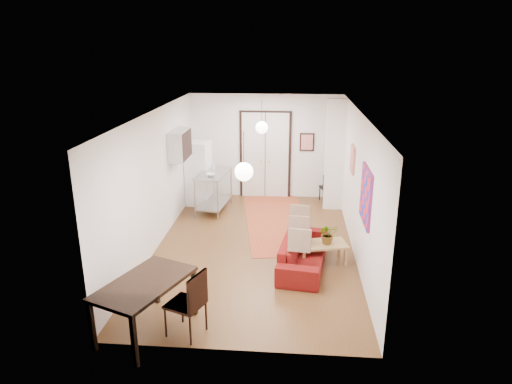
# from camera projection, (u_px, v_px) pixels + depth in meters

# --- Properties ---
(floor) EXTENTS (7.00, 7.00, 0.00)m
(floor) POSITION_uv_depth(u_px,v_px,m) (255.00, 247.00, 9.88)
(floor) COLOR brown
(floor) RESTS_ON ground
(ceiling) EXTENTS (4.20, 7.00, 0.02)m
(ceiling) POSITION_uv_depth(u_px,v_px,m) (255.00, 113.00, 8.97)
(ceiling) COLOR white
(ceiling) RESTS_ON wall_back
(wall_back) EXTENTS (4.20, 0.02, 2.90)m
(wall_back) POSITION_uv_depth(u_px,v_px,m) (265.00, 147.00, 12.74)
(wall_back) COLOR white
(wall_back) RESTS_ON floor
(wall_front) EXTENTS (4.20, 0.02, 2.90)m
(wall_front) POSITION_uv_depth(u_px,v_px,m) (232.00, 259.00, 6.11)
(wall_front) COLOR white
(wall_front) RESTS_ON floor
(wall_left) EXTENTS (0.02, 7.00, 2.90)m
(wall_left) POSITION_uv_depth(u_px,v_px,m) (155.00, 181.00, 9.59)
(wall_left) COLOR white
(wall_left) RESTS_ON floor
(wall_right) EXTENTS (0.02, 7.00, 2.90)m
(wall_right) POSITION_uv_depth(u_px,v_px,m) (358.00, 186.00, 9.26)
(wall_right) COLOR white
(wall_right) RESTS_ON floor
(double_doors) EXTENTS (1.44, 0.06, 2.50)m
(double_doors) POSITION_uv_depth(u_px,v_px,m) (265.00, 156.00, 12.77)
(double_doors) COLOR silver
(double_doors) RESTS_ON wall_back
(stub_partition) EXTENTS (0.50, 0.10, 2.90)m
(stub_partition) POSITION_uv_depth(u_px,v_px,m) (335.00, 156.00, 11.69)
(stub_partition) COLOR white
(stub_partition) RESTS_ON floor
(wall_cabinet) EXTENTS (0.35, 1.00, 0.70)m
(wall_cabinet) POSITION_uv_depth(u_px,v_px,m) (180.00, 145.00, 10.85)
(wall_cabinet) COLOR silver
(wall_cabinet) RESTS_ON wall_left
(painting_popart) EXTENTS (0.05, 1.00, 1.00)m
(painting_popart) POSITION_uv_depth(u_px,v_px,m) (366.00, 196.00, 8.01)
(painting_popart) COLOR red
(painting_popart) RESTS_ON wall_right
(painting_abstract) EXTENTS (0.05, 0.50, 0.60)m
(painting_abstract) POSITION_uv_depth(u_px,v_px,m) (353.00, 159.00, 9.91)
(painting_abstract) COLOR beige
(painting_abstract) RESTS_ON wall_right
(poster_back) EXTENTS (0.40, 0.03, 0.50)m
(poster_back) POSITION_uv_depth(u_px,v_px,m) (307.00, 142.00, 12.57)
(poster_back) COLOR red
(poster_back) RESTS_ON wall_back
(print_left) EXTENTS (0.03, 0.44, 0.54)m
(print_left) POSITION_uv_depth(u_px,v_px,m) (179.00, 138.00, 11.32)
(print_left) COLOR #9D6041
(print_left) RESTS_ON wall_left
(pendant_back) EXTENTS (0.30, 0.30, 0.80)m
(pendant_back) POSITION_uv_depth(u_px,v_px,m) (262.00, 128.00, 11.07)
(pendant_back) COLOR white
(pendant_back) RESTS_ON ceiling
(pendant_front) EXTENTS (0.30, 0.30, 0.80)m
(pendant_front) POSITION_uv_depth(u_px,v_px,m) (244.00, 172.00, 7.28)
(pendant_front) COLOR white
(pendant_front) RESTS_ON ceiling
(kilim_rug) EXTENTS (2.07, 4.15, 0.01)m
(kilim_rug) POSITION_uv_depth(u_px,v_px,m) (277.00, 221.00, 11.27)
(kilim_rug) COLOR #B3462C
(kilim_rug) RESTS_ON floor
(sofa) EXTENTS (2.13, 1.08, 0.60)m
(sofa) POSITION_uv_depth(u_px,v_px,m) (304.00, 252.00, 8.96)
(sofa) COLOR maroon
(sofa) RESTS_ON floor
(coffee_table) EXTENTS (1.05, 0.73, 0.42)m
(coffee_table) POSITION_uv_depth(u_px,v_px,m) (322.00, 246.00, 9.07)
(coffee_table) COLOR tan
(coffee_table) RESTS_ON floor
(potted_plant) EXTENTS (0.40, 0.43, 0.41)m
(potted_plant) POSITION_uv_depth(u_px,v_px,m) (328.00, 234.00, 8.98)
(potted_plant) COLOR #31612B
(potted_plant) RESTS_ON coffee_table
(kitchen_counter) EXTENTS (0.84, 1.42, 1.03)m
(kitchen_counter) POSITION_uv_depth(u_px,v_px,m) (214.00, 185.00, 11.83)
(kitchen_counter) COLOR #A4A6A8
(kitchen_counter) RESTS_ON floor
(bowl) EXTENTS (0.27, 0.27, 0.06)m
(bowl) POSITION_uv_depth(u_px,v_px,m) (211.00, 175.00, 11.43)
(bowl) COLOR silver
(bowl) RESTS_ON kitchen_counter
(soap_bottle) EXTENTS (0.11, 0.11, 0.21)m
(soap_bottle) POSITION_uv_depth(u_px,v_px,m) (213.00, 166.00, 11.93)
(soap_bottle) COLOR teal
(soap_bottle) RESTS_ON kitchen_counter
(fridge) EXTENTS (0.67, 0.67, 1.72)m
(fridge) POSITION_uv_depth(u_px,v_px,m) (199.00, 173.00, 12.28)
(fridge) COLOR white
(fridge) RESTS_ON floor
(dining_table) EXTENTS (1.39, 1.75, 0.85)m
(dining_table) POSITION_uv_depth(u_px,v_px,m) (145.00, 287.00, 6.77)
(dining_table) COLOR black
(dining_table) RESTS_ON floor
(dining_chair_near) EXTENTS (0.65, 0.78, 1.05)m
(dining_chair_near) POSITION_uv_depth(u_px,v_px,m) (187.00, 294.00, 6.87)
(dining_chair_near) COLOR #341C10
(dining_chair_near) RESTS_ON floor
(dining_chair_far) EXTENTS (0.65, 0.78, 1.05)m
(dining_chair_far) POSITION_uv_depth(u_px,v_px,m) (187.00, 294.00, 6.87)
(dining_chair_far) COLOR #341C10
(dining_chair_far) RESTS_ON floor
(black_side_chair) EXTENTS (0.46, 0.47, 0.82)m
(black_side_chair) POSITION_uv_depth(u_px,v_px,m) (327.00, 184.00, 12.64)
(black_side_chair) COLOR black
(black_side_chair) RESTS_ON floor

